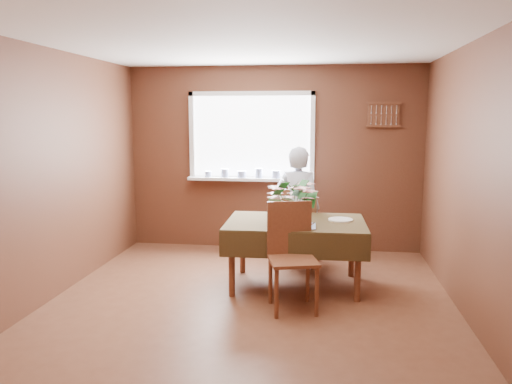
# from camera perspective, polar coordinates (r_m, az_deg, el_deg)

# --- Properties ---
(floor) EXTENTS (4.50, 4.50, 0.00)m
(floor) POSITION_cam_1_polar(r_m,az_deg,el_deg) (4.93, -0.91, -13.13)
(floor) COLOR #59301E
(floor) RESTS_ON ground
(ceiling) EXTENTS (4.50, 4.50, 0.00)m
(ceiling) POSITION_cam_1_polar(r_m,az_deg,el_deg) (4.63, -0.99, 16.97)
(ceiling) COLOR white
(ceiling) RESTS_ON wall_back
(wall_back) EXTENTS (4.00, 0.00, 4.00)m
(wall_back) POSITION_cam_1_polar(r_m,az_deg,el_deg) (6.84, 1.98, 3.81)
(wall_back) COLOR brown
(wall_back) RESTS_ON floor
(wall_front) EXTENTS (4.00, 0.00, 4.00)m
(wall_front) POSITION_cam_1_polar(r_m,az_deg,el_deg) (2.45, -9.16, -5.25)
(wall_front) COLOR brown
(wall_front) RESTS_ON floor
(wall_left) EXTENTS (0.00, 4.50, 4.50)m
(wall_left) POSITION_cam_1_polar(r_m,az_deg,el_deg) (5.31, -22.82, 1.70)
(wall_left) COLOR brown
(wall_left) RESTS_ON floor
(wall_right) EXTENTS (0.00, 4.50, 4.50)m
(wall_right) POSITION_cam_1_polar(r_m,az_deg,el_deg) (4.74, 23.69, 0.88)
(wall_right) COLOR brown
(wall_right) RESTS_ON floor
(window_assembly) EXTENTS (1.72, 0.20, 1.22)m
(window_assembly) POSITION_cam_1_polar(r_m,az_deg,el_deg) (6.81, -0.58, 4.64)
(window_assembly) COLOR white
(window_assembly) RESTS_ON wall_back
(spoon_rack) EXTENTS (0.44, 0.05, 0.33)m
(spoon_rack) POSITION_cam_1_polar(r_m,az_deg,el_deg) (6.78, 14.40, 8.58)
(spoon_rack) COLOR brown
(spoon_rack) RESTS_ON wall_back
(dining_table) EXTENTS (1.51, 1.05, 0.73)m
(dining_table) POSITION_cam_1_polar(r_m,az_deg,el_deg) (5.38, 4.55, -4.24)
(dining_table) COLOR brown
(dining_table) RESTS_ON floor
(chair_far) EXTENTS (0.47, 0.47, 0.96)m
(chair_far) POSITION_cam_1_polar(r_m,az_deg,el_deg) (6.13, 5.18, -3.68)
(chair_far) COLOR brown
(chair_far) RESTS_ON floor
(chair_near) EXTENTS (0.53, 0.53, 1.02)m
(chair_near) POSITION_cam_1_polar(r_m,az_deg,el_deg) (4.82, 4.06, -6.78)
(chair_near) COLOR brown
(chair_near) RESTS_ON floor
(seated_woman) EXTENTS (0.61, 0.46, 1.48)m
(seated_woman) POSITION_cam_1_polar(r_m,az_deg,el_deg) (6.02, 4.79, -1.79)
(seated_woman) COLOR white
(seated_woman) RESTS_ON floor
(flower_bouquet) EXTENTS (0.51, 0.51, 0.44)m
(flower_bouquet) POSITION_cam_1_polar(r_m,az_deg,el_deg) (5.15, 4.27, -0.60)
(flower_bouquet) COLOR white
(flower_bouquet) RESTS_ON dining_table
(side_plate) EXTENTS (0.35, 0.35, 0.01)m
(side_plate) POSITION_cam_1_polar(r_m,az_deg,el_deg) (5.46, 9.63, -3.13)
(side_plate) COLOR white
(side_plate) RESTS_ON dining_table
(table_knife) EXTENTS (0.07, 0.20, 0.00)m
(table_knife) POSITION_cam_1_polar(r_m,az_deg,el_deg) (5.17, 6.38, -3.71)
(table_knife) COLOR silver
(table_knife) RESTS_ON dining_table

